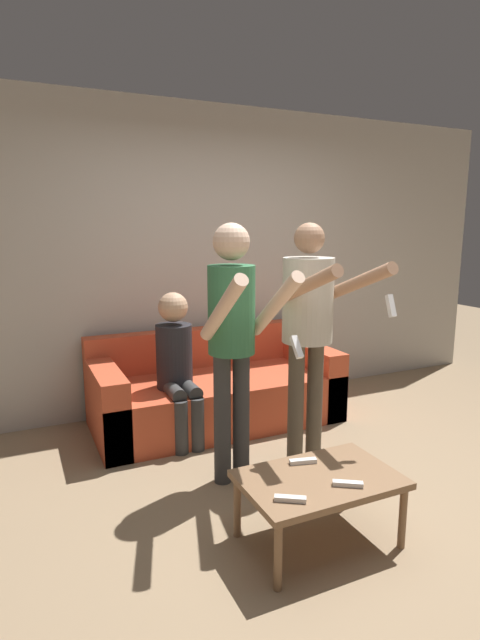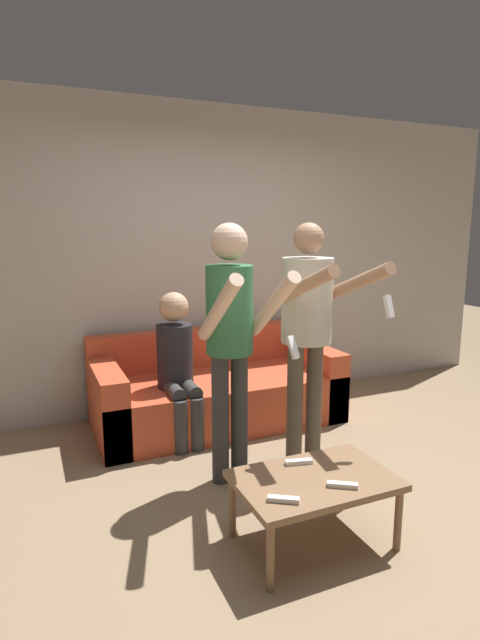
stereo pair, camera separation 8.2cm
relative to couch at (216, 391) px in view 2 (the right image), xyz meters
The scene contains 10 objects.
ground_plane 1.52m from the couch, 85.82° to the right, with size 14.00×14.00×0.00m, color #937A5B.
wall_back 1.20m from the couch, 77.45° to the left, with size 6.40×0.06×2.70m.
couch is the anchor object (origin of this frame).
person_standing_left 1.31m from the couch, 105.32° to the right, with size 0.42×0.71×1.67m.
person_standing_right 1.32m from the couch, 74.64° to the right, with size 0.46×0.79×1.67m.
person_seated 0.59m from the couch, 150.80° to the right, with size 0.28×0.52×1.15m.
coffee_table 1.79m from the couch, 94.23° to the right, with size 0.82×0.53×0.37m.
remote_near 1.97m from the couch, 101.47° to the right, with size 0.15×0.11×0.02m.
remote_mid 1.93m from the couch, 91.75° to the right, with size 0.15×0.11×0.02m.
remote_far 1.64m from the couch, 94.69° to the right, with size 0.15×0.07×0.02m.
Camera 2 is at (-1.54, -2.32, 1.66)m, focal length 28.00 mm.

